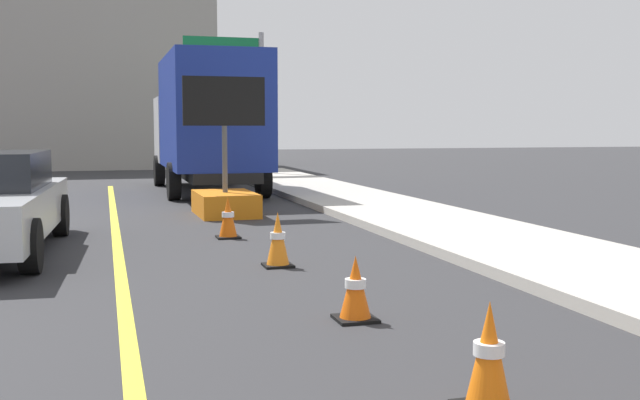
{
  "coord_description": "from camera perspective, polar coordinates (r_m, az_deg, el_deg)",
  "views": [
    {
      "loc": [
        -0.15,
        0.8,
        1.71
      ],
      "look_at": [
        1.09,
        5.17,
        1.28
      ],
      "focal_mm": 42.87,
      "sensor_mm": 36.0,
      "label": 1
    }
  ],
  "objects": [
    {
      "name": "arrow_board_trailer",
      "position": [
        15.07,
        -7.1,
        0.69
      ],
      "size": [
        1.6,
        1.82,
        2.7
      ],
      "color": "orange",
      "rests_on": "ground"
    },
    {
      "name": "highway_guide_sign",
      "position": [
        26.8,
        -6.04,
        9.05
      ],
      "size": [
        2.79,
        0.19,
        5.0
      ],
      "color": "gray",
      "rests_on": "ground"
    },
    {
      "name": "traffic_cone_far_lane",
      "position": [
        9.43,
        -3.17,
        -2.99
      ],
      "size": [
        0.36,
        0.36,
        0.68
      ],
      "color": "black",
      "rests_on": "ground"
    },
    {
      "name": "traffic_cone_near_sign",
      "position": [
        4.79,
        12.49,
        -11.4
      ],
      "size": [
        0.36,
        0.36,
        0.68
      ],
      "color": "black",
      "rests_on": "ground"
    },
    {
      "name": "traffic_cone_mid_lane",
      "position": [
        6.83,
        2.66,
        -6.63
      ],
      "size": [
        0.36,
        0.36,
        0.58
      ],
      "color": "black",
      "rests_on": "ground"
    },
    {
      "name": "far_building_block",
      "position": [
        35.62,
        -19.98,
        9.0
      ],
      "size": [
        14.13,
        7.38,
        8.28
      ],
      "primitive_type": "cube",
      "color": "gray",
      "rests_on": "ground"
    },
    {
      "name": "traffic_cone_curbside",
      "position": [
        11.93,
        -6.88,
        -1.33
      ],
      "size": [
        0.36,
        0.36,
        0.65
      ],
      "color": "black",
      "rests_on": "ground"
    },
    {
      "name": "lane_center_stripe",
      "position": [
        5.47,
        -13.8,
        -12.91
      ],
      "size": [
        0.14,
        36.0,
        0.01
      ],
      "primitive_type": "cube",
      "color": "yellow",
      "rests_on": "ground"
    },
    {
      "name": "box_truck",
      "position": [
        20.37,
        -8.39,
        5.82
      ],
      "size": [
        2.45,
        7.38,
        3.5
      ],
      "color": "black",
      "rests_on": "ground"
    }
  ]
}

